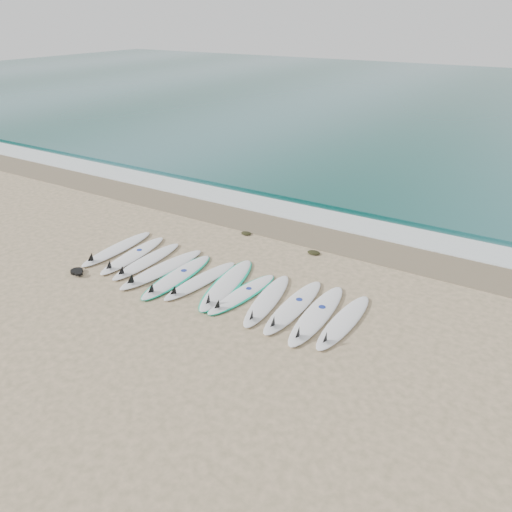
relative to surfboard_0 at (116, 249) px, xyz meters
The scene contains 20 objects.
ground 3.52m from the surfboard_0, ahead, with size 120.00×120.00×0.00m, color tan.
ocean 32.58m from the surfboard_0, 83.80° to the left, with size 120.00×55.00×0.03m, color #1B5353.
wet_sand_band 5.32m from the surfboard_0, 48.55° to the left, with size 120.00×1.80×0.01m, color #6F6049.
foam_band 6.43m from the surfboard_0, 56.83° to the left, with size 120.00×1.40×0.04m, color silver.
wave_crest 7.73m from the surfboard_0, 62.92° to the left, with size 120.00×1.00×0.10m, color #1B5353.
surfboard_0 is the anchor object (origin of this frame).
surfboard_1 0.70m from the surfboard_0, ahead, with size 0.80×2.70×0.34m.
surfboard_2 1.27m from the surfboard_0, ahead, with size 0.57×2.60×0.33m.
surfboard_3 1.96m from the surfboard_0, ahead, with size 0.90×2.89×0.36m.
surfboard_4 2.56m from the surfboard_0, ahead, with size 0.75×2.77×0.35m.
surfboard_5 3.18m from the surfboard_0, ahead, with size 0.82×2.57×0.32m.
surfboard_6 3.86m from the surfboard_0, ahead, with size 1.16×2.91×0.36m.
surfboard_7 4.44m from the surfboard_0, ahead, with size 0.88×2.48×0.31m.
surfboard_8 5.10m from the surfboard_0, ahead, with size 0.92×2.62×0.33m.
surfboard_9 5.77m from the surfboard_0, ahead, with size 0.59×2.71×0.35m.
surfboard_10 6.38m from the surfboard_0, ahead, with size 0.71×2.84×0.36m.
surfboard_11 6.99m from the surfboard_0, ahead, with size 0.60×2.55×0.32m.
seaweed_near 3.90m from the surfboard_0, 49.24° to the left, with size 0.33×0.26×0.07m, color black.
seaweed_far 5.66m from the surfboard_0, 29.77° to the left, with size 0.37×0.29×0.07m, color black.
leash_coil 1.51m from the surfboard_0, 84.85° to the right, with size 0.46×0.36×0.11m.
Camera 1 is at (6.64, -8.74, 6.22)m, focal length 35.00 mm.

